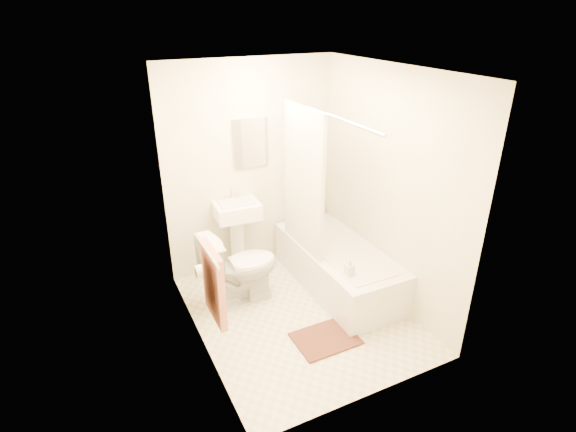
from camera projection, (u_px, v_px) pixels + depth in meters
name	position (u px, v px, depth m)	size (l,w,h in m)	color
floor	(299.00, 313.00, 4.60)	(2.40, 2.40, 0.00)	beige
ceiling	(302.00, 70.00, 3.59)	(2.40, 2.40, 0.00)	white
wall_back	(251.00, 168.00, 5.08)	(2.00, 0.02, 2.40)	beige
wall_left	(193.00, 228.00, 3.70)	(0.02, 2.40, 2.40)	beige
wall_right	(388.00, 189.00, 4.50)	(0.02, 2.40, 2.40)	beige
mirror	(251.00, 143.00, 4.93)	(0.40, 0.03, 0.55)	white
curtain_rod	(326.00, 114.00, 3.96)	(0.03, 0.03, 1.70)	silver
shower_curtain	(303.00, 182.00, 4.62)	(0.04, 0.80, 1.55)	silver
towel_bar	(207.00, 251.00, 3.55)	(0.02, 0.02, 0.60)	silver
towel	(214.00, 284.00, 3.70)	(0.06, 0.45, 0.66)	#CC7266
toilet_paper	(202.00, 271.00, 4.04)	(0.12, 0.12, 0.11)	white
toilet	(240.00, 267.00, 4.66)	(0.45, 0.81, 0.80)	white
sink	(237.00, 234.00, 5.16)	(0.49, 0.39, 0.96)	white
bathtub	(337.00, 266.00, 4.99)	(0.74, 1.69, 0.47)	silver
bath_mat	(326.00, 339.00, 4.24)	(0.58, 0.44, 0.02)	#47231E
soap_bottle	(350.00, 267.00, 4.35)	(0.08, 0.08, 0.18)	silver
scrub_brush	(307.00, 224.00, 5.37)	(0.06, 0.22, 0.04)	green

